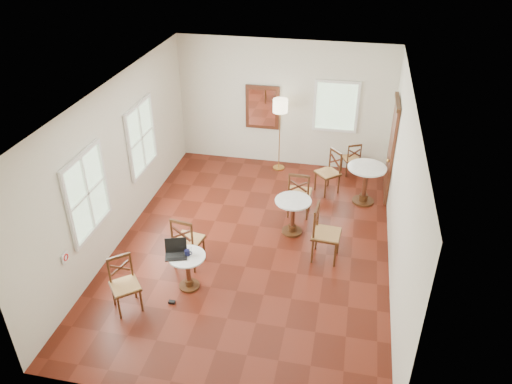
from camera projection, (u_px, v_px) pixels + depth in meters
The scene contains 17 objects.
ground at pixel (253, 245), 9.40m from camera, with size 7.00×7.00×0.00m, color #5A1B0F.
room_shell at pixel (252, 149), 8.67m from camera, with size 5.02×7.02×3.01m.
cafe_table_near at pixel (188, 268), 8.22m from camera, with size 0.61×0.61×0.65m.
cafe_table_mid at pixel (293, 213), 9.55m from camera, with size 0.70×0.70×0.74m.
cafe_table_back at pixel (365, 181), 10.47m from camera, with size 0.80×0.80×0.85m.
chair_near_a at pixel (187, 241), 8.67m from camera, with size 0.54×0.54×1.03m.
chair_near_b at pixel (125, 285), 7.78m from camera, with size 0.60×0.60×0.92m.
chair_mid_a at pixel (299, 193), 10.06m from camera, with size 0.48×0.48×1.02m.
chair_mid_b at pixel (325, 233), 8.83m from camera, with size 0.53×0.53×1.07m.
chair_back_a at pixel (351, 158), 11.62m from camera, with size 0.50×0.50×0.81m.
chair_back_b at pixel (329, 172), 10.87m from camera, with size 0.63×0.63×0.97m.
floor_lamp at pixel (280, 111), 11.30m from camera, with size 0.34×0.34×1.75m.
laptop at pixel (176, 251), 8.10m from camera, with size 0.43×0.39×0.25m.
mouse at pixel (187, 254), 8.10m from camera, with size 0.11×0.07×0.04m, color black.
navy_mug at pixel (187, 253), 8.08m from camera, with size 0.13×0.09×0.10m.
water_glass at pixel (190, 250), 8.16m from camera, with size 0.05×0.05×0.09m, color white.
power_adapter at pixel (172, 302), 8.07m from camera, with size 0.10×0.06×0.04m, color black.
Camera 1 is at (1.59, -7.38, 5.69)m, focal length 35.02 mm.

